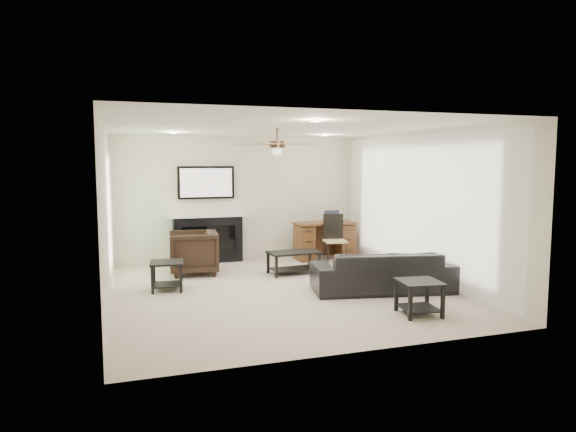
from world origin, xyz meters
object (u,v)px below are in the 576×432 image
object	(u,v)px
sofa	(383,271)
fireplace_unit	(208,215)
armchair	(193,253)
desk	(324,241)
coffee_table	(294,263)

from	to	relation	value
sofa	fireplace_unit	distance (m)	3.86
sofa	fireplace_unit	size ratio (longest dim) A/B	1.12
armchair	desk	distance (m)	2.81
coffee_table	fireplace_unit	bearing A→B (deg)	126.01
armchair	fireplace_unit	bearing A→B (deg)	161.90
armchair	coffee_table	world-z (taller)	armchair
fireplace_unit	desk	bearing A→B (deg)	-9.72
sofa	armchair	world-z (taller)	armchair
armchair	fireplace_unit	distance (m)	1.21
sofa	coffee_table	xyz separation A→B (m)	(-0.90, 1.60, -0.11)
armchair	fireplace_unit	size ratio (longest dim) A/B	0.44
sofa	desk	distance (m)	2.73
armchair	desk	size ratio (longest dim) A/B	0.69
sofa	armchair	distance (m)	3.37
sofa	armchair	bearing A→B (deg)	-28.59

